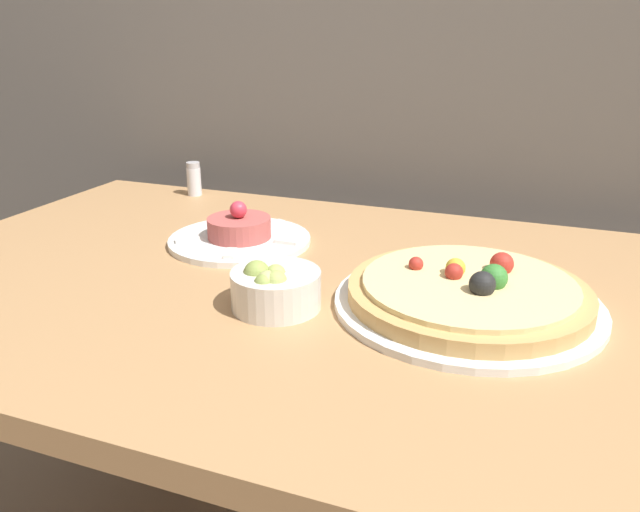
% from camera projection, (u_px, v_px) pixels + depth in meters
% --- Properties ---
extents(dining_table, '(1.44, 0.82, 0.72)m').
position_uv_depth(dining_table, '(347.00, 341.00, 0.92)').
color(dining_table, '#AD7F51').
rests_on(dining_table, ground_plane).
extents(pizza_plate, '(0.35, 0.35, 0.07)m').
position_uv_depth(pizza_plate, '(468.00, 294.00, 0.82)').
color(pizza_plate, white).
rests_on(pizza_plate, dining_table).
extents(tartare_plate, '(0.24, 0.24, 0.07)m').
position_uv_depth(tartare_plate, '(240.00, 234.00, 1.06)').
color(tartare_plate, white).
rests_on(tartare_plate, dining_table).
extents(small_bowl, '(0.12, 0.12, 0.07)m').
position_uv_depth(small_bowl, '(275.00, 288.00, 0.81)').
color(small_bowl, silver).
rests_on(small_bowl, dining_table).
extents(salt_shaker, '(0.03, 0.03, 0.07)m').
position_uv_depth(salt_shaker, '(194.00, 179.00, 1.34)').
color(salt_shaker, silver).
rests_on(salt_shaker, dining_table).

